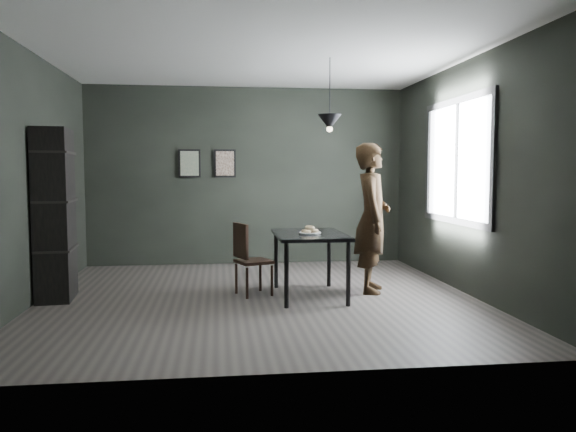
{
  "coord_description": "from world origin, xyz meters",
  "views": [
    {
      "loc": [
        -0.46,
        -6.45,
        1.46
      ],
      "look_at": [
        0.35,
        0.05,
        0.95
      ],
      "focal_mm": 35.0,
      "sensor_mm": 36.0,
      "label": 1
    }
  ],
  "objects": [
    {
      "name": "window_assembly",
      "position": [
        2.47,
        0.2,
        1.6
      ],
      "size": [
        0.04,
        1.96,
        1.56
      ],
      "color": "white",
      "rests_on": "ground"
    },
    {
      "name": "woman",
      "position": [
        1.4,
        0.17,
        0.91
      ],
      "size": [
        0.59,
        0.75,
        1.81
      ],
      "primitive_type": "imported",
      "rotation": [
        0.0,
        0.0,
        1.31
      ],
      "color": "black",
      "rests_on": "ground"
    },
    {
      "name": "donut_pile",
      "position": [
        0.59,
        -0.09,
        0.8
      ],
      "size": [
        0.21,
        0.17,
        0.09
      ],
      "rotation": [
        0.0,
        0.0,
        0.3
      ],
      "color": "beige",
      "rests_on": "white_plate"
    },
    {
      "name": "cafe_table",
      "position": [
        0.6,
        0.0,
        0.67
      ],
      "size": [
        0.8,
        1.2,
        0.75
      ],
      "color": "black",
      "rests_on": "ground"
    },
    {
      "name": "pendant_lamp",
      "position": [
        0.85,
        0.1,
        2.05
      ],
      "size": [
        0.28,
        0.28,
        0.86
      ],
      "color": "black",
      "rests_on": "ground"
    },
    {
      "name": "ground",
      "position": [
        0.0,
        0.0,
        0.0
      ],
      "size": [
        5.0,
        5.0,
        0.0
      ],
      "primitive_type": "plane",
      "color": "#35312E",
      "rests_on": "ground"
    },
    {
      "name": "back_wall",
      "position": [
        0.0,
        2.5,
        1.4
      ],
      "size": [
        5.0,
        0.1,
        2.8
      ],
      "primitive_type": "cube",
      "color": "black",
      "rests_on": "ground"
    },
    {
      "name": "framed_print_left",
      "position": [
        -0.9,
        2.47,
        1.6
      ],
      "size": [
        0.34,
        0.04,
        0.44
      ],
      "color": "black",
      "rests_on": "ground"
    },
    {
      "name": "framed_print_right",
      "position": [
        -0.35,
        2.47,
        1.6
      ],
      "size": [
        0.34,
        0.04,
        0.44
      ],
      "color": "black",
      "rests_on": "ground"
    },
    {
      "name": "wood_chair",
      "position": [
        -0.12,
        0.14,
        0.49
      ],
      "size": [
        0.48,
        0.48,
        0.86
      ],
      "rotation": [
        0.0,
        0.0,
        0.37
      ],
      "color": "black",
      "rests_on": "ground"
    },
    {
      "name": "shelf_unit",
      "position": [
        -2.32,
        0.22,
        0.98
      ],
      "size": [
        0.43,
        0.68,
        1.96
      ],
      "primitive_type": "cube",
      "rotation": [
        0.0,
        0.0,
        0.09
      ],
      "color": "black",
      "rests_on": "ground"
    },
    {
      "name": "white_plate",
      "position": [
        0.59,
        -0.09,
        0.76
      ],
      "size": [
        0.23,
        0.23,
        0.01
      ],
      "primitive_type": "cylinder",
      "color": "white",
      "rests_on": "cafe_table"
    },
    {
      "name": "ceiling",
      "position": [
        0.0,
        0.0,
        2.8
      ],
      "size": [
        5.0,
        5.0,
        0.02
      ],
      "color": "silver",
      "rests_on": "ground"
    }
  ]
}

